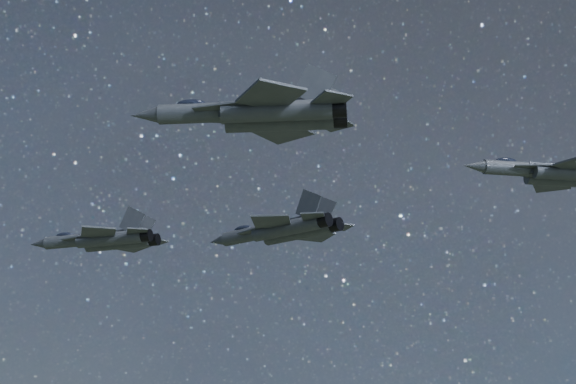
# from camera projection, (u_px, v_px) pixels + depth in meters

# --- Properties ---
(jet_lead) EXTENTS (16.11, 11.27, 4.06)m
(jet_lead) POSITION_uv_depth(u_px,v_px,m) (104.00, 240.00, 95.23)
(jet_lead) COLOR #33383F
(jet_left) EXTENTS (19.73, 12.91, 5.09)m
(jet_left) POSITION_uv_depth(u_px,v_px,m) (282.00, 230.00, 106.08)
(jet_left) COLOR #33383F
(jet_right) EXTENTS (16.38, 11.44, 4.12)m
(jet_right) POSITION_uv_depth(u_px,v_px,m) (260.00, 114.00, 62.50)
(jet_right) COLOR #33383F
(jet_slot) EXTENTS (16.21, 10.73, 4.14)m
(jet_slot) POSITION_uv_depth(u_px,v_px,m) (555.00, 173.00, 86.24)
(jet_slot) COLOR #33383F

